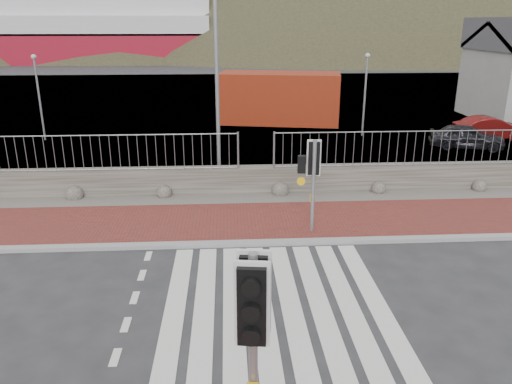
{
  "coord_description": "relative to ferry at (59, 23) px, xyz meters",
  "views": [
    {
      "loc": [
        -0.96,
        -8.98,
        5.61
      ],
      "look_at": [
        -0.25,
        3.0,
        1.48
      ],
      "focal_mm": 35.0,
      "sensor_mm": 36.0,
      "label": 1
    }
  ],
  "objects": [
    {
      "name": "ground",
      "position": [
        24.65,
        -67.9,
        -5.36
      ],
      "size": [
        220.0,
        220.0,
        0.0
      ],
      "primitive_type": "plane",
      "color": "#28282B",
      "rests_on": "ground"
    },
    {
      "name": "railing",
      "position": [
        24.65,
        -60.75,
        -3.54
      ],
      "size": [
        18.07,
        0.07,
        1.22
      ],
      "color": "gray",
      "rests_on": "stone_wall"
    },
    {
      "name": "traffic_signal_near",
      "position": [
        23.97,
        -71.58,
        -3.18
      ],
      "size": [
        0.46,
        0.31,
        3.02
      ],
      "rotation": [
        0.0,
        0.0,
        -0.13
      ],
      "color": "gray",
      "rests_on": "ground"
    },
    {
      "name": "water",
      "position": [
        24.65,
        -5.0,
        -5.36
      ],
      "size": [
        220.0,
        50.0,
        0.05
      ],
      "primitive_type": "cube",
      "color": "#3F4C54",
      "rests_on": "ground"
    },
    {
      "name": "sidewalk_far",
      "position": [
        24.65,
        -63.4,
        -5.32
      ],
      "size": [
        40.0,
        3.0,
        0.08
      ],
      "primitive_type": "cube",
      "color": "brown",
      "rests_on": "ground"
    },
    {
      "name": "zebra_crossing",
      "position": [
        24.65,
        -67.9,
        -5.36
      ],
      "size": [
        4.62,
        5.6,
        0.01
      ],
      "color": "silver",
      "rests_on": "ground"
    },
    {
      "name": "car_b",
      "position": [
        36.75,
        -53.18,
        -4.79
      ],
      "size": [
        3.48,
        1.32,
        1.13
      ],
      "primitive_type": "imported",
      "rotation": [
        0.0,
        0.0,
        1.61
      ],
      "color": "#570D0C",
      "rests_on": "ground"
    },
    {
      "name": "traffic_signal_far",
      "position": [
        25.96,
        -64.22,
        -3.44
      ],
      "size": [
        0.64,
        0.25,
        2.66
      ],
      "rotation": [
        0.0,
        0.0,
        3.09
      ],
      "color": "gray",
      "rests_on": "ground"
    },
    {
      "name": "quay",
      "position": [
        24.65,
        -40.0,
        -5.36
      ],
      "size": [
        120.0,
        40.0,
        0.5
      ],
      "primitive_type": "cube",
      "color": "#4C4C4F",
      "rests_on": "ground"
    },
    {
      "name": "kerb_far",
      "position": [
        24.65,
        -64.9,
        -5.31
      ],
      "size": [
        40.0,
        0.25,
        0.12
      ],
      "primitive_type": "cube",
      "color": "gray",
      "rests_on": "ground"
    },
    {
      "name": "hills_backdrop",
      "position": [
        31.4,
        20.0,
        -28.42
      ],
      "size": [
        254.0,
        90.0,
        100.0
      ],
      "color": "#2D2F1C",
      "rests_on": "ground"
    },
    {
      "name": "shipping_container",
      "position": [
        26.74,
        -48.15,
        -3.95
      ],
      "size": [
        7.21,
        4.07,
        2.83
      ],
      "primitive_type": "cube",
      "rotation": [
        0.0,
        0.0,
        -0.19
      ],
      "color": "maroon",
      "rests_on": "ground"
    },
    {
      "name": "gravel_strip",
      "position": [
        24.65,
        -61.4,
        -5.33
      ],
      "size": [
        40.0,
        1.5,
        0.06
      ],
      "primitive_type": "cube",
      "color": "#59544C",
      "rests_on": "ground"
    },
    {
      "name": "car_a",
      "position": [
        34.74,
        -54.95,
        -4.8
      ],
      "size": [
        3.55,
        2.23,
        1.13
      ],
      "primitive_type": "imported",
      "rotation": [
        0.0,
        0.0,
        1.28
      ],
      "color": "black",
      "rests_on": "ground"
    },
    {
      "name": "ferry",
      "position": [
        0.0,
        0.0,
        0.0
      ],
      "size": [
        50.0,
        16.0,
        20.0
      ],
      "color": "maroon",
      "rests_on": "ground"
    },
    {
      "name": "streetlight",
      "position": [
        23.52,
        -59.79,
        -1.02
      ],
      "size": [
        1.64,
        0.26,
        7.72
      ],
      "rotation": [
        0.0,
        0.0,
        0.05
      ],
      "color": "gray",
      "rests_on": "ground"
    },
    {
      "name": "stone_wall",
      "position": [
        24.65,
        -60.6,
        -4.91
      ],
      "size": [
        40.0,
        0.6,
        0.9
      ],
      "primitive_type": "cube",
      "color": "#47423A",
      "rests_on": "ground"
    }
  ]
}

